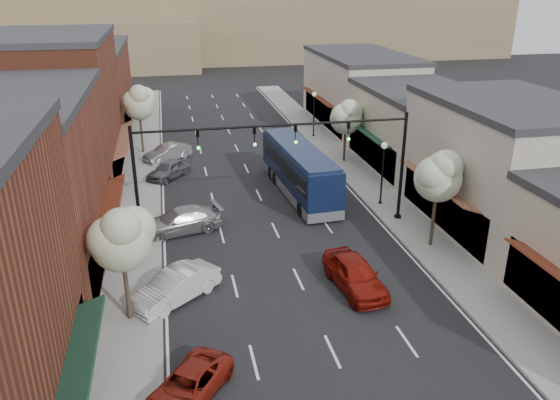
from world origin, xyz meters
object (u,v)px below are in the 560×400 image
red_hatchback (355,274)px  parked_car_a (188,386)px  lamp_post_near (383,163)px  tree_right_far (347,116)px  parked_car_b (176,286)px  coach_bus (299,170)px  parked_car_c (180,221)px  parked_car_d (169,169)px  tree_right_near (440,174)px  tree_left_far (139,102)px  signal_mast_right (367,153)px  signal_mast_left (177,165)px  parked_car_e (168,153)px  tree_left_near (121,237)px  lamp_post_far (314,107)px

red_hatchback → parked_car_a: red_hatchback is taller
lamp_post_near → tree_right_far: bearing=86.7°
parked_car_b → coach_bus: bearing=105.3°
coach_bus → parked_car_c: 9.91m
coach_bus → parked_car_d: coach_bus is taller
tree_right_near → tree_left_far: bearing=127.0°
signal_mast_right → signal_mast_left: 11.24m
tree_left_far → parked_car_a: size_ratio=1.50×
coach_bus → parked_car_e: (-9.09, 9.75, -1.11)m
tree_right_far → tree_left_near: tree_left_near is taller
red_hatchback → parked_car_d: size_ratio=1.17×
parked_car_b → tree_right_near: bearing=61.6°
tree_left_far → tree_right_near: bearing=-53.0°
tree_left_far → lamp_post_far: size_ratio=1.38×
tree_left_near → parked_car_c: 10.00m
parked_car_e → parked_car_a: bearing=-36.0°
tree_right_far → lamp_post_far: bearing=93.9°
parked_car_c → parked_car_e: (-0.50, 14.57, -0.05)m
tree_right_far → parked_car_a: (-14.31, -25.46, -3.43)m
tree_right_far → coach_bus: (-5.45, -6.16, -2.19)m
signal_mast_right → parked_car_d: 16.64m
signal_mast_right → parked_car_e: (-11.82, 15.53, -3.93)m
parked_car_a → parked_car_d: parked_car_d is taller
parked_car_a → parked_car_e: bearing=126.3°
tree_right_near → tree_left_near: size_ratio=1.05×
parked_car_b → parked_car_e: parked_car_b is taller
lamp_post_far → tree_right_far: bearing=-86.1°
tree_right_far → lamp_post_near: 9.51m
tree_right_far → signal_mast_left: bearing=-139.5°
lamp_post_far → parked_car_d: 16.79m
tree_left_near → tree_left_far: tree_left_far is taller
signal_mast_left → tree_right_near: size_ratio=1.38×
tree_right_far → tree_right_near: bearing=-90.0°
signal_mast_left → parked_car_b: signal_mast_left is taller
tree_left_near → parked_car_a: tree_left_near is taller
tree_left_near → coach_bus: tree_left_near is taller
parked_car_d → parked_car_c: bearing=-48.4°
tree_left_far → lamp_post_far: tree_left_far is taller
tree_right_near → parked_car_d: size_ratio=1.46×
coach_bus → parked_car_b: coach_bus is taller
lamp_post_far → red_hatchback: size_ratio=0.93×
tree_left_near → lamp_post_near: (16.05, 10.56, -1.22)m
coach_bus → parked_car_e: coach_bus is taller
red_hatchback → tree_right_near: bearing=23.8°
signal_mast_right → lamp_post_far: 20.19m
signal_mast_right → parked_car_c: signal_mast_right is taller
signal_mast_left → lamp_post_far: bearing=56.1°
tree_right_near → lamp_post_near: 6.74m
tree_right_near → red_hatchback: 7.65m
tree_right_near → red_hatchback: (-5.82, -3.38, -3.64)m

